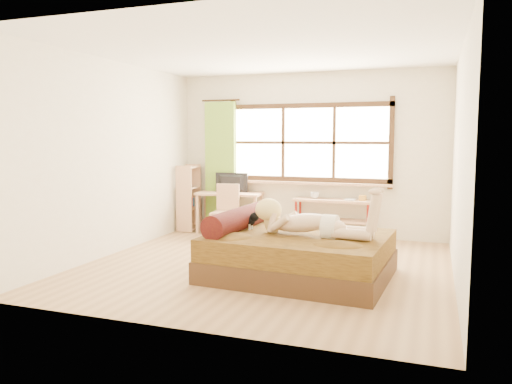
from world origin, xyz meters
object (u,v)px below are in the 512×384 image
at_px(chair, 226,208).
at_px(bookshelf, 189,197).
at_px(kitten, 245,219).
at_px(bed, 295,253).
at_px(desk, 230,198).
at_px(woman, 311,210).
at_px(pipe_shelf, 333,210).

bearing_deg(chair, bookshelf, 153.47).
bearing_deg(kitten, bed, -4.34).
relative_size(bed, kitten, 7.01).
height_order(bed, kitten, bed).
relative_size(bed, desk, 1.86).
relative_size(kitten, chair, 0.35).
bearing_deg(bed, woman, -11.05).
xyz_separation_m(woman, bookshelf, (-2.76, 2.30, -0.23)).
bearing_deg(desk, chair, -80.18).
relative_size(chair, pipe_shelf, 0.68).
relative_size(chair, bookshelf, 0.76).
bearing_deg(bookshelf, chair, -28.00).
relative_size(bed, woman, 1.50).
distance_m(kitten, chair, 2.08).
distance_m(woman, pipe_shelf, 2.48).
xyz_separation_m(bed, chair, (-1.69, 1.90, 0.21)).
height_order(kitten, bookshelf, bookshelf).
height_order(kitten, chair, chair).
bearing_deg(pipe_shelf, chair, -162.43).
distance_m(woman, bookshelf, 3.60).
xyz_separation_m(woman, kitten, (-0.87, 0.15, -0.18)).
bearing_deg(chair, bed, -52.68).
bearing_deg(desk, pipe_shelf, -0.55).
bearing_deg(chair, woman, -50.28).
bearing_deg(woman, chair, 138.00).
height_order(bed, pipe_shelf, bed).
height_order(kitten, desk, kitten).
xyz_separation_m(chair, pipe_shelf, (1.68, 0.49, -0.02)).
relative_size(woman, kitten, 4.67).
xyz_separation_m(woman, chair, (-1.89, 1.95, -0.33)).
distance_m(desk, bookshelf, 0.77).
bearing_deg(chair, desk, 99.82).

